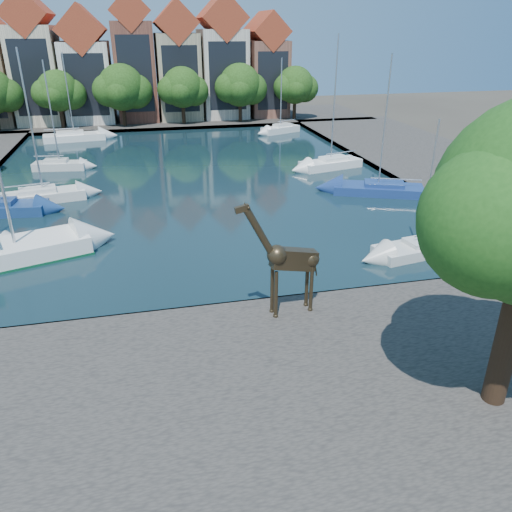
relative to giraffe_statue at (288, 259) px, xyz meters
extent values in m
plane|color=#38332B|center=(-1.90, 1.54, -3.22)|extent=(160.00, 160.00, 0.00)
cube|color=black|center=(-1.90, 25.54, -3.18)|extent=(38.00, 50.00, 0.08)
cube|color=#46413C|center=(-1.90, -5.46, -2.97)|extent=(50.00, 14.00, 0.50)
cube|color=#46413C|center=(-1.90, 57.54, -2.97)|extent=(60.00, 16.00, 0.50)
cube|color=#46413C|center=(23.10, 25.54, -2.97)|extent=(14.00, 52.00, 0.50)
cylinder|color=#332114|center=(5.60, -7.46, 0.03)|extent=(0.80, 0.80, 5.50)
sphere|color=#1A4714|center=(3.84, -7.86, 4.38)|extent=(4.48, 4.48, 4.48)
cube|color=beige|center=(-18.90, 57.54, 3.53)|extent=(5.88, 9.00, 12.50)
cube|color=#A44420|center=(-18.90, 57.54, 11.10)|extent=(5.94, 9.18, 5.94)
cube|color=black|center=(-18.90, 53.06, 3.53)|extent=(4.80, 0.05, 9.38)
cube|color=white|center=(-12.40, 57.54, 2.53)|extent=(6.37, 9.00, 10.50)
cube|color=#A44420|center=(-12.40, 57.54, 9.21)|extent=(6.43, 9.18, 6.43)
cube|color=black|center=(-12.40, 53.06, 2.53)|extent=(5.20, 0.05, 7.88)
cube|color=brown|center=(-5.90, 57.54, 3.78)|extent=(5.39, 9.00, 13.00)
cube|color=#A44420|center=(-5.90, 57.54, 11.49)|extent=(5.44, 9.18, 5.44)
cube|color=black|center=(-5.90, 53.06, 3.78)|extent=(4.40, 0.05, 9.75)
cube|color=tan|center=(0.10, 57.54, 3.03)|extent=(5.88, 9.00, 11.50)
cube|color=#A44420|center=(0.10, 57.54, 10.10)|extent=(5.94, 9.18, 5.94)
cube|color=black|center=(0.10, 53.06, 3.03)|extent=(4.80, 0.05, 8.62)
cube|color=beige|center=(6.60, 57.54, 3.28)|extent=(6.37, 9.00, 12.00)
cube|color=#A44420|center=(6.60, 57.54, 10.71)|extent=(6.43, 9.18, 6.43)
cube|color=black|center=(6.60, 53.06, 3.28)|extent=(5.20, 0.05, 9.00)
cube|color=brown|center=(13.10, 57.54, 2.53)|extent=(5.39, 9.00, 10.50)
cube|color=#A44420|center=(13.10, 57.54, 8.99)|extent=(5.44, 9.18, 5.44)
cube|color=black|center=(13.10, 53.06, 2.53)|extent=(4.40, 0.05, 7.88)
sphere|color=#1C360F|center=(-22.22, 52.34, 1.60)|extent=(4.20, 4.20, 4.20)
cylinder|color=#332114|center=(-15.90, 52.04, -1.12)|extent=(0.50, 0.50, 3.20)
sphere|color=#1C360F|center=(-15.90, 52.04, 2.04)|extent=(5.20, 5.20, 5.20)
sphere|color=#1C360F|center=(-14.34, 52.34, 1.52)|extent=(3.90, 3.90, 3.90)
sphere|color=#1C360F|center=(-17.33, 51.64, 1.78)|extent=(3.64, 3.64, 3.64)
cylinder|color=#332114|center=(-7.90, 52.04, -1.12)|extent=(0.50, 0.50, 3.20)
sphere|color=#1C360F|center=(-7.90, 52.04, 2.28)|extent=(6.00, 6.00, 6.00)
sphere|color=#1C360F|center=(-6.10, 52.34, 1.68)|extent=(4.50, 4.50, 4.50)
sphere|color=#1C360F|center=(-9.55, 51.64, 1.98)|extent=(4.20, 4.20, 4.20)
cylinder|color=#332114|center=(0.10, 52.04, -1.12)|extent=(0.50, 0.50, 3.20)
sphere|color=#1C360F|center=(0.10, 52.04, 2.10)|extent=(5.40, 5.40, 5.40)
sphere|color=#1C360F|center=(1.72, 52.34, 1.56)|extent=(4.05, 4.05, 4.05)
sphere|color=#1C360F|center=(-1.39, 51.64, 1.83)|extent=(3.78, 3.78, 3.78)
cylinder|color=#332114|center=(8.10, 52.04, -1.12)|extent=(0.50, 0.50, 3.20)
sphere|color=#1C360F|center=(8.10, 52.04, 2.22)|extent=(5.80, 5.80, 5.80)
sphere|color=#1C360F|center=(9.84, 52.34, 1.64)|extent=(4.35, 4.35, 4.35)
sphere|color=#1C360F|center=(6.50, 51.64, 1.93)|extent=(4.06, 4.06, 4.06)
cylinder|color=#332114|center=(16.10, 52.04, -1.12)|extent=(0.50, 0.50, 3.20)
sphere|color=#1C360F|center=(16.10, 52.04, 2.04)|extent=(5.20, 5.20, 5.20)
sphere|color=#1C360F|center=(17.66, 52.34, 1.52)|extent=(3.90, 3.90, 3.90)
sphere|color=#1C360F|center=(14.67, 51.64, 1.78)|extent=(3.64, 3.64, 3.64)
cylinder|color=#34291A|center=(-0.59, -0.31, -1.57)|extent=(0.18, 0.18, 2.31)
cylinder|color=#34291A|center=(-0.65, 0.17, -1.57)|extent=(0.18, 0.18, 2.31)
cylinder|color=#34291A|center=(1.15, -0.11, -1.57)|extent=(0.18, 0.18, 2.31)
cylinder|color=#34291A|center=(1.09, 0.37, -1.57)|extent=(0.18, 0.18, 2.31)
cube|color=#34291A|center=(0.30, 0.04, -0.03)|extent=(2.29, 0.86, 1.35)
cylinder|color=#34291A|center=(-1.32, -0.16, 1.47)|extent=(1.51, 0.50, 2.39)
cube|color=#34291A|center=(-2.11, -0.25, 2.64)|extent=(0.66, 0.27, 0.36)
cube|color=navy|center=(-16.48, 18.91, -2.65)|extent=(6.55, 2.95, 0.99)
cube|color=navy|center=(-16.48, 18.91, -2.32)|extent=(2.93, 1.87, 0.55)
cube|color=silver|center=(-13.90, 21.41, -2.64)|extent=(6.54, 3.34, 1.00)
cube|color=silver|center=(-13.90, 21.41, -2.31)|extent=(2.97, 2.02, 0.56)
cylinder|color=#B2B2B7|center=(-13.90, 21.41, 2.93)|extent=(0.13, 0.13, 10.58)
cube|color=silver|center=(-13.90, 31.42, -2.68)|extent=(5.09, 2.34, 0.93)
cube|color=silver|center=(-13.90, 31.42, -2.37)|extent=(2.29, 1.47, 0.51)
cylinder|color=#B2B2B7|center=(-13.90, 31.42, 2.22)|extent=(0.12, 0.12, 9.28)
cube|color=white|center=(-13.90, 45.54, -2.63)|extent=(7.44, 3.48, 1.02)
cube|color=white|center=(-13.90, 45.54, -2.29)|extent=(3.35, 2.17, 0.57)
cylinder|color=#B2B2B7|center=(-13.90, 45.54, 2.29)|extent=(0.14, 0.14, 9.28)
cube|color=silver|center=(10.10, 5.54, -2.74)|extent=(6.13, 3.04, 0.81)
cube|color=silver|center=(10.10, 5.54, -2.47)|extent=(2.77, 1.86, 0.45)
cylinder|color=#B2B2B7|center=(10.10, 5.54, 1.19)|extent=(0.11, 0.11, 7.42)
cube|color=navy|center=(12.89, 17.30, -2.69)|extent=(7.67, 5.11, 0.91)
cube|color=navy|center=(12.89, 17.30, -2.39)|extent=(3.61, 2.85, 0.51)
cylinder|color=#B2B2B7|center=(12.89, 17.30, 2.65)|extent=(0.12, 0.12, 10.17)
cube|color=white|center=(11.97, 26.02, -2.65)|extent=(6.50, 3.58, 0.99)
cube|color=white|center=(11.97, 26.02, -2.31)|extent=(2.98, 2.12, 0.55)
cylinder|color=#B2B2B7|center=(11.97, 26.02, 3.33)|extent=(0.13, 0.13, 11.39)
cube|color=white|center=(12.01, 44.70, -2.63)|extent=(5.53, 3.81, 1.02)
cube|color=white|center=(12.01, 44.70, -2.29)|extent=(2.62, 2.11, 0.57)
cylinder|color=#B2B2B7|center=(12.01, 44.70, 1.86)|extent=(0.14, 0.14, 8.42)
camera|label=1|loc=(-5.87, -19.41, 9.44)|focal=35.00mm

